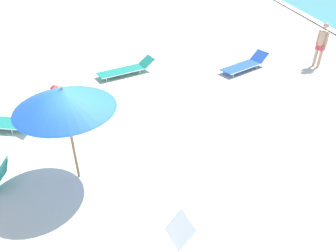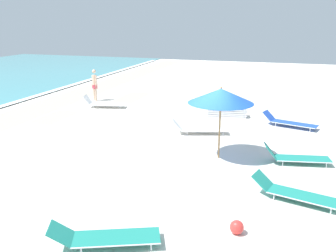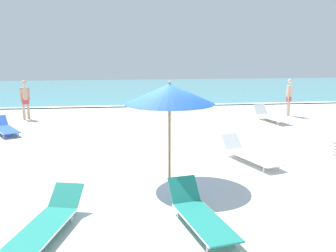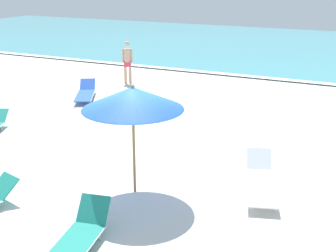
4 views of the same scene
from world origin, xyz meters
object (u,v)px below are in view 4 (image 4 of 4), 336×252
(sun_lounger_mid_beach_solo, at_px, (85,93))
(sun_lounger_mid_beach_pair_a, at_px, (260,181))
(beachgoer_shoreline_child, at_px, (127,59))
(beach_umbrella, at_px, (133,98))
(sun_lounger_mid_beach_pair_b, at_px, (75,240))

(sun_lounger_mid_beach_solo, bearing_deg, sun_lounger_mid_beach_pair_a, -59.73)
(sun_lounger_mid_beach_solo, bearing_deg, beachgoer_shoreline_child, 58.98)
(sun_lounger_mid_beach_pair_a, relative_size, beachgoer_shoreline_child, 1.30)
(beach_umbrella, height_order, sun_lounger_mid_beach_pair_b, beach_umbrella)
(beach_umbrella, distance_m, sun_lounger_mid_beach_pair_b, 3.08)
(sun_lounger_mid_beach_solo, bearing_deg, sun_lounger_mid_beach_pair_b, -84.70)
(sun_lounger_mid_beach_solo, distance_m, sun_lounger_mid_beach_pair_a, 9.21)
(beach_umbrella, relative_size, sun_lounger_mid_beach_pair_a, 1.05)
(sun_lounger_mid_beach_solo, distance_m, beachgoer_shoreline_child, 3.06)
(sun_lounger_mid_beach_pair_b, xyz_separation_m, beachgoer_shoreline_child, (-5.62, 11.33, 0.78))
(sun_lounger_mid_beach_solo, height_order, beachgoer_shoreline_child, beachgoer_shoreline_child)
(sun_lounger_mid_beach_solo, height_order, sun_lounger_mid_beach_pair_a, sun_lounger_mid_beach_pair_a)
(beach_umbrella, distance_m, sun_lounger_mid_beach_solo, 8.30)
(sun_lounger_mid_beach_pair_a, xyz_separation_m, beachgoer_shoreline_child, (-7.82, 7.66, 0.78))
(sun_lounger_mid_beach_pair_a, relative_size, sun_lounger_mid_beach_pair_b, 1.07)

